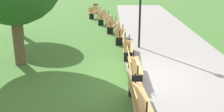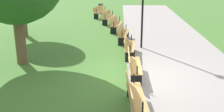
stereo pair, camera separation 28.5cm
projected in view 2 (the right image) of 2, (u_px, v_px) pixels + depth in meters
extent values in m
plane|color=#477A33|center=(135.00, 76.00, 10.32)|extent=(120.00, 120.00, 0.00)
cube|color=#A39E99|center=(190.00, 77.00, 10.27)|extent=(40.70, 4.61, 0.01)
cube|color=tan|center=(101.00, 12.00, 22.42)|extent=(2.01, 1.05, 0.04)
cube|color=tan|center=(98.00, 9.00, 22.42)|extent=(1.90, 0.74, 0.40)
cube|color=black|center=(105.00, 13.00, 23.32)|extent=(0.18, 0.37, 0.43)
cylinder|color=black|center=(105.00, 8.00, 23.19)|extent=(0.06, 0.06, 0.30)
cube|color=black|center=(96.00, 16.00, 21.67)|extent=(0.18, 0.37, 0.43)
cylinder|color=black|center=(96.00, 11.00, 21.54)|extent=(0.06, 0.06, 0.30)
cube|color=tan|center=(109.00, 17.00, 20.03)|extent=(2.02, 0.94, 0.04)
cube|color=tan|center=(106.00, 14.00, 20.01)|extent=(1.93, 0.61, 0.40)
cube|color=black|center=(112.00, 18.00, 20.95)|extent=(0.16, 0.38, 0.43)
cylinder|color=black|center=(113.00, 13.00, 20.82)|extent=(0.05, 0.05, 0.30)
cube|color=black|center=(105.00, 23.00, 19.26)|extent=(0.16, 0.38, 0.43)
cylinder|color=black|center=(105.00, 17.00, 19.13)|extent=(0.05, 0.05, 0.30)
cube|color=tan|center=(117.00, 24.00, 17.60)|extent=(2.02, 0.82, 0.04)
cube|color=tan|center=(114.00, 20.00, 17.57)|extent=(1.96, 0.49, 0.40)
cube|color=black|center=(119.00, 25.00, 18.53)|extent=(0.13, 0.38, 0.43)
cylinder|color=black|center=(120.00, 19.00, 18.41)|extent=(0.05, 0.05, 0.30)
cube|color=black|center=(113.00, 31.00, 16.81)|extent=(0.13, 0.38, 0.43)
cylinder|color=black|center=(114.00, 24.00, 16.69)|extent=(0.05, 0.05, 0.30)
cube|color=tan|center=(124.00, 33.00, 15.14)|extent=(2.01, 0.69, 0.04)
cube|color=tan|center=(120.00, 29.00, 15.10)|extent=(1.97, 0.36, 0.40)
cube|color=black|center=(126.00, 33.00, 16.08)|extent=(0.11, 0.38, 0.43)
cylinder|color=black|center=(126.00, 27.00, 15.96)|extent=(0.05, 0.05, 0.30)
cube|color=black|center=(122.00, 41.00, 14.34)|extent=(0.11, 0.38, 0.43)
cylinder|color=black|center=(122.00, 34.00, 14.22)|extent=(0.05, 0.05, 0.30)
cube|color=tan|center=(130.00, 46.00, 12.66)|extent=(2.00, 0.57, 0.04)
cube|color=tan|center=(126.00, 41.00, 12.61)|extent=(1.98, 0.23, 0.40)
cube|color=black|center=(131.00, 45.00, 13.61)|extent=(0.08, 0.38, 0.43)
cylinder|color=black|center=(131.00, 38.00, 13.49)|extent=(0.05, 0.05, 0.30)
cube|color=black|center=(129.00, 57.00, 11.86)|extent=(0.08, 0.38, 0.43)
cylinder|color=black|center=(130.00, 48.00, 11.74)|extent=(0.05, 0.05, 0.30)
cube|color=tan|center=(135.00, 65.00, 10.18)|extent=(1.97, 0.44, 0.04)
cube|color=tan|center=(130.00, 59.00, 10.11)|extent=(1.97, 0.10, 0.40)
cube|color=black|center=(134.00, 63.00, 11.13)|extent=(0.06, 0.37, 0.43)
cylinder|color=black|center=(134.00, 54.00, 11.01)|extent=(0.04, 0.04, 0.30)
cube|color=black|center=(136.00, 81.00, 9.37)|extent=(0.06, 0.37, 0.43)
cylinder|color=black|center=(137.00, 70.00, 9.25)|extent=(0.04, 0.04, 0.30)
cube|color=tan|center=(137.00, 97.00, 7.70)|extent=(2.00, 0.57, 0.04)
cube|color=tan|center=(130.00, 89.00, 7.62)|extent=(1.98, 0.23, 0.40)
cube|color=black|center=(133.00, 90.00, 8.66)|extent=(0.08, 0.38, 0.43)
cylinder|color=black|center=(134.00, 79.00, 8.54)|extent=(0.05, 0.05, 0.30)
cylinder|color=black|center=(143.00, 108.00, 6.77)|extent=(0.05, 0.05, 0.30)
cylinder|color=brown|center=(20.00, 36.00, 11.39)|extent=(0.43, 0.43, 2.42)
cylinder|color=brown|center=(23.00, 14.00, 16.15)|extent=(0.34, 0.34, 2.55)
cylinder|color=black|center=(142.00, 10.00, 13.44)|extent=(0.10, 0.10, 3.79)
cylinder|color=black|center=(101.00, 9.00, 24.31)|extent=(0.41, 0.41, 0.84)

